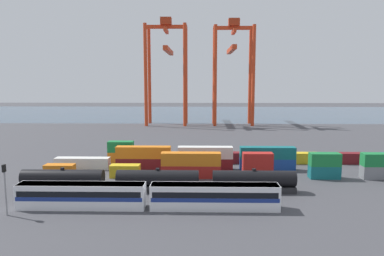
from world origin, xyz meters
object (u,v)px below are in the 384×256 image
(freight_tank_row, at_px, (158,181))
(gantry_crane_west, at_px, (167,61))
(shipping_container_6, at_px, (324,172))
(shipping_container_17, at_px, (121,157))
(shipping_container_10, at_px, (83,163))
(shipping_container_0, at_px, (60,171))
(shipping_container_15, at_px, (267,164))
(passenger_train, at_px, (148,195))
(shipping_container_21, at_px, (292,158))
(signal_mast, at_px, (5,183))
(shipping_container_11, at_px, (144,164))
(gantry_crane_central, at_px, (233,61))

(freight_tank_row, xyz_separation_m, gantry_crane_west, (-7.38, 102.75, 26.60))
(shipping_container_6, bearing_deg, shipping_container_17, 163.22)
(shipping_container_17, bearing_deg, shipping_container_10, -137.25)
(shipping_container_17, bearing_deg, shipping_container_0, -126.22)
(shipping_container_6, distance_m, shipping_container_15, 12.28)
(shipping_container_10, height_order, shipping_container_15, same)
(freight_tank_row, bearing_deg, shipping_container_6, 16.11)
(passenger_train, height_order, shipping_container_21, passenger_train)
(shipping_container_6, distance_m, shipping_container_17, 46.33)
(gantry_crane_west, bearing_deg, signal_mast, -96.73)
(freight_tank_row, relative_size, shipping_container_11, 4.04)
(freight_tank_row, relative_size, shipping_container_0, 8.09)
(shipping_container_11, xyz_separation_m, shipping_container_15, (27.53, 0.00, 0.00))
(freight_tank_row, height_order, shipping_container_10, freight_tank_row)
(shipping_container_11, distance_m, shipping_container_15, 27.53)
(shipping_container_11, bearing_deg, shipping_container_21, 10.90)
(passenger_train, distance_m, signal_mast, 20.85)
(shipping_container_15, relative_size, shipping_container_17, 2.00)
(shipping_container_0, height_order, shipping_container_11, same)
(shipping_container_6, height_order, shipping_container_11, same)
(shipping_container_6, distance_m, shipping_container_21, 13.73)
(shipping_container_21, relative_size, gantry_crane_west, 0.26)
(shipping_container_21, bearing_deg, shipping_container_10, -172.15)
(freight_tank_row, relative_size, shipping_container_21, 4.04)
(passenger_train, distance_m, shipping_container_15, 33.93)
(passenger_train, bearing_deg, shipping_container_11, 100.23)
(shipping_container_15, xyz_separation_m, gantry_crane_west, (-29.87, 86.59, 27.28))
(signal_mast, xyz_separation_m, shipping_container_0, (-0.44, 21.58, -3.66))
(shipping_container_21, xyz_separation_m, gantry_crane_central, (-7.34, 79.61, 26.96))
(shipping_container_10, xyz_separation_m, gantry_crane_west, (11.42, 86.59, 27.28))
(shipping_container_0, relative_size, gantry_crane_west, 0.13)
(shipping_container_15, distance_m, gantry_crane_central, 90.41)
(shipping_container_21, relative_size, gantry_crane_central, 0.26)
(shipping_container_11, bearing_deg, passenger_train, -79.77)
(signal_mast, height_order, shipping_container_10, signal_mast)
(shipping_container_10, distance_m, gantry_crane_west, 91.50)
(shipping_container_11, relative_size, shipping_container_17, 2.00)
(shipping_container_11, bearing_deg, shipping_container_17, 134.31)
(shipping_container_0, distance_m, shipping_container_6, 54.16)
(shipping_container_0, xyz_separation_m, shipping_container_17, (9.80, 13.38, 0.00))
(freight_tank_row, relative_size, signal_mast, 6.39)
(shipping_container_6, relative_size, gantry_crane_central, 0.13)
(shipping_container_6, height_order, gantry_crane_central, gantry_crane_central)
(freight_tank_row, bearing_deg, passenger_train, -93.56)
(shipping_container_0, height_order, shipping_container_15, same)
(gantry_crane_central, bearing_deg, gantry_crane_west, 179.43)
(shipping_container_15, bearing_deg, shipping_container_21, 42.86)
(shipping_container_17, distance_m, gantry_crane_west, 84.54)
(shipping_container_11, xyz_separation_m, gantry_crane_west, (-2.34, 86.59, 27.28))
(shipping_container_15, xyz_separation_m, shipping_container_17, (-34.05, 6.69, 0.00))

